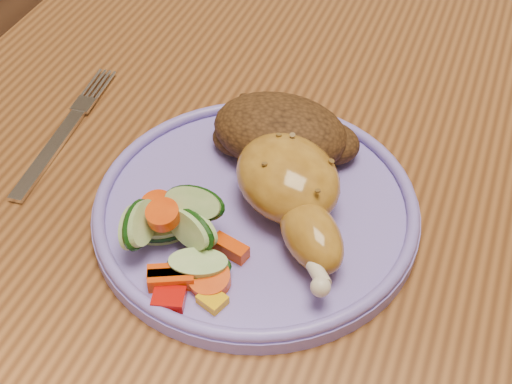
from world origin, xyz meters
TOP-DOWN VIEW (x-y plane):
  - dining_table at (0.00, 0.00)m, footprint 0.90×1.40m
  - chair_far at (0.00, 0.63)m, footprint 0.42×0.42m
  - plate at (-0.11, -0.15)m, footprint 0.26×0.26m
  - plate_rim at (-0.11, -0.15)m, footprint 0.26×0.26m
  - chicken_leg at (-0.08, -0.14)m, footprint 0.13×0.15m
  - rice_pilaf at (-0.11, -0.08)m, footprint 0.12×0.08m
  - vegetable_pile at (-0.14, -0.21)m, footprint 0.10×0.10m
  - fork at (-0.30, -0.12)m, footprint 0.03×0.16m

SIDE VIEW (x-z plane):
  - chair_far at x=0.00m, z-range 0.04..0.95m
  - dining_table at x=0.00m, z-range 0.29..1.04m
  - fork at x=-0.30m, z-range 0.75..0.76m
  - plate at x=-0.11m, z-range 0.75..0.76m
  - plate_rim at x=-0.11m, z-range 0.76..0.77m
  - vegetable_pile at x=-0.14m, z-range 0.75..0.80m
  - rice_pilaf at x=-0.11m, z-range 0.76..0.81m
  - chicken_leg at x=-0.08m, z-range 0.76..0.81m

